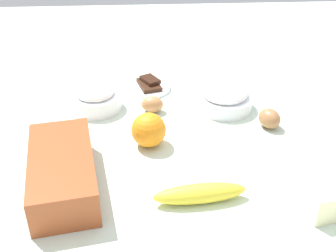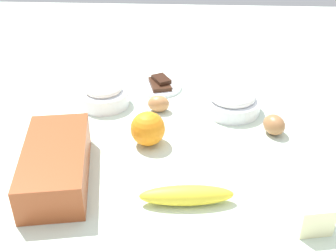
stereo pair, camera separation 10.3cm
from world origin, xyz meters
The scene contains 10 objects.
ground_plane centered at (0.00, 0.00, -0.01)m, with size 2.40×2.40×0.02m, color silver.
loaf_pan centered at (-0.17, 0.23, 0.04)m, with size 0.30×0.18×0.08m.
flour_bowl centered at (0.17, 0.19, 0.03)m, with size 0.14×0.14×0.07m.
sugar_bowl centered at (0.15, -0.17, 0.03)m, with size 0.15×0.15×0.07m.
banana centered at (-0.23, -0.05, 0.02)m, with size 0.19×0.04×0.04m, color yellow.
orange_fruit centered at (-0.02, 0.05, 0.04)m, with size 0.08×0.08×0.08m, color orange.
butter_block centered at (-0.27, -0.28, 0.03)m, with size 0.09×0.06×0.06m, color #F4EDB2.
egg_near_butter centered at (0.04, -0.26, 0.03)m, with size 0.05×0.05×0.06m, color #9D693F.
egg_beside_bowl centered at (0.14, 0.03, 0.02)m, with size 0.05×0.05×0.06m, color #B47A4A.
chocolate_plate centered at (0.28, 0.04, 0.01)m, with size 0.13×0.13×0.03m.
Camera 2 is at (-0.88, -0.05, 0.58)m, focal length 45.51 mm.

